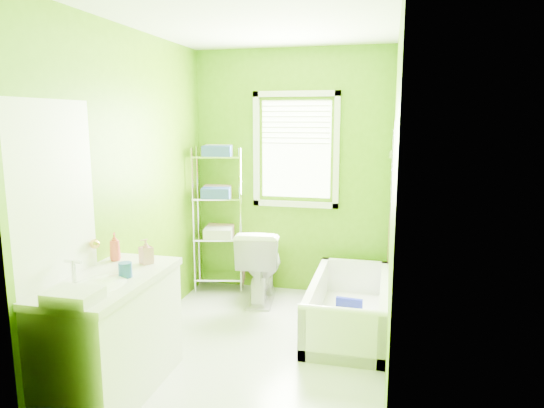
% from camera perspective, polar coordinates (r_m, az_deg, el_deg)
% --- Properties ---
extents(ground, '(2.90, 2.90, 0.00)m').
position_cam_1_polar(ground, '(4.20, -1.88, -16.52)').
color(ground, silver).
rests_on(ground, ground).
extents(room_envelope, '(2.14, 2.94, 2.62)m').
position_cam_1_polar(room_envelope, '(3.77, -2.02, 4.97)').
color(room_envelope, '#538C06').
rests_on(room_envelope, ground).
extents(window, '(0.92, 0.05, 1.22)m').
position_cam_1_polar(window, '(5.14, 2.82, 7.09)').
color(window, white).
rests_on(window, ground).
extents(door, '(0.09, 0.80, 2.00)m').
position_cam_1_polar(door, '(3.44, -23.66, -5.63)').
color(door, white).
rests_on(door, ground).
extents(right_wall_decor, '(0.04, 1.48, 1.17)m').
position_cam_1_polar(right_wall_decor, '(3.64, 13.80, 0.92)').
color(right_wall_decor, '#490818').
rests_on(right_wall_decor, ground).
extents(bathtub, '(0.68, 1.45, 0.47)m').
position_cam_1_polar(bathtub, '(4.53, 8.98, -12.57)').
color(bathtub, white).
rests_on(bathtub, ground).
extents(toilet, '(0.53, 0.81, 0.78)m').
position_cam_1_polar(toilet, '(5.06, -1.37, -7.07)').
color(toilet, white).
rests_on(toilet, ground).
extents(vanity, '(0.57, 1.12, 1.04)m').
position_cam_1_polar(vanity, '(3.58, -18.37, -14.13)').
color(vanity, white).
rests_on(vanity, ground).
extents(wire_shelf_unit, '(0.59, 0.48, 1.60)m').
position_cam_1_polar(wire_shelf_unit, '(5.29, -6.16, 0.13)').
color(wire_shelf_unit, silver).
rests_on(wire_shelf_unit, ground).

